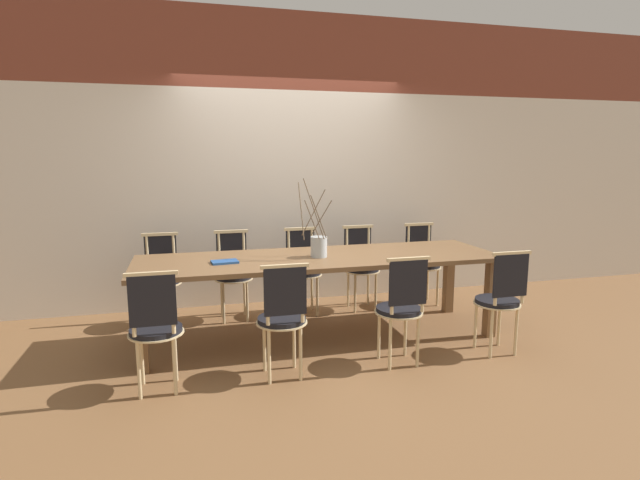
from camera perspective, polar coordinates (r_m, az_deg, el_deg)
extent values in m
plane|color=brown|center=(4.73, 0.00, -11.00)|extent=(16.00, 16.00, 0.00)
cube|color=beige|center=(5.70, -3.32, 4.79)|extent=(12.00, 0.06, 2.37)
cube|color=brown|center=(5.78, -3.48, 20.79)|extent=(12.00, 0.06, 0.83)
cube|color=brown|center=(4.52, 0.00, -2.12)|extent=(3.27, 0.98, 0.04)
cube|color=brown|center=(4.13, -19.79, -9.40)|extent=(0.09, 0.09, 0.73)
cube|color=brown|center=(4.89, 18.90, -6.36)|extent=(0.09, 0.09, 0.73)
cube|color=brown|center=(4.86, -19.04, -6.48)|extent=(0.09, 0.09, 0.73)
cube|color=brown|center=(5.53, 14.48, -4.32)|extent=(0.09, 0.09, 0.73)
cylinder|color=black|center=(3.77, -18.24, -9.72)|extent=(0.36, 0.36, 0.04)
cylinder|color=beige|center=(3.78, -18.22, -10.06)|extent=(0.39, 0.39, 0.01)
cylinder|color=beige|center=(3.97, -19.70, -12.41)|extent=(0.03, 0.03, 0.43)
cylinder|color=beige|center=(3.96, -16.21, -12.30)|extent=(0.03, 0.03, 0.43)
cylinder|color=beige|center=(3.75, -20.00, -13.74)|extent=(0.03, 0.03, 0.43)
cylinder|color=beige|center=(3.74, -16.29, -13.64)|extent=(0.03, 0.03, 0.43)
cylinder|color=beige|center=(3.56, -20.63, -6.99)|extent=(0.03, 0.03, 0.44)
cylinder|color=beige|center=(3.54, -16.52, -6.85)|extent=(0.03, 0.03, 0.44)
cube|color=black|center=(3.54, -18.60, -6.61)|extent=(0.31, 0.02, 0.35)
cube|color=beige|center=(3.50, -18.76, -3.72)|extent=(0.35, 0.03, 0.03)
cylinder|color=black|center=(3.82, -4.40, -9.01)|extent=(0.36, 0.36, 0.04)
cylinder|color=beige|center=(3.82, -4.40, -9.34)|extent=(0.39, 0.39, 0.01)
cylinder|color=beige|center=(3.99, -6.38, -11.78)|extent=(0.03, 0.03, 0.43)
cylinder|color=beige|center=(4.03, -2.99, -11.52)|extent=(0.03, 0.03, 0.43)
cylinder|color=beige|center=(3.77, -5.83, -13.07)|extent=(0.03, 0.03, 0.43)
cylinder|color=beige|center=(3.81, -2.23, -12.77)|extent=(0.03, 0.03, 0.43)
cylinder|color=beige|center=(3.58, -6.01, -6.33)|extent=(0.03, 0.03, 0.44)
cylinder|color=beige|center=(3.62, -2.02, -6.08)|extent=(0.03, 0.03, 0.44)
cube|color=black|center=(3.59, -3.99, -5.89)|extent=(0.31, 0.02, 0.35)
cube|color=beige|center=(3.55, -4.04, -3.04)|extent=(0.35, 0.03, 0.03)
cylinder|color=black|center=(4.09, 8.99, -7.83)|extent=(0.36, 0.36, 0.04)
cylinder|color=beige|center=(4.09, 8.98, -8.14)|extent=(0.39, 0.39, 0.01)
cylinder|color=beige|center=(4.22, 6.76, -10.55)|extent=(0.03, 0.03, 0.43)
cylinder|color=beige|center=(4.31, 9.73, -10.20)|extent=(0.03, 0.03, 0.43)
cylinder|color=beige|center=(4.02, 8.02, -11.66)|extent=(0.03, 0.03, 0.43)
cylinder|color=beige|center=(4.11, 11.12, -11.24)|extent=(0.03, 0.03, 0.43)
cylinder|color=beige|center=(3.84, 8.27, -5.29)|extent=(0.03, 0.03, 0.44)
cylinder|color=beige|center=(3.94, 11.69, -4.99)|extent=(0.03, 0.03, 0.44)
cube|color=black|center=(3.88, 10.04, -4.85)|extent=(0.31, 0.02, 0.35)
cube|color=beige|center=(3.84, 10.09, -2.19)|extent=(0.35, 0.03, 0.03)
cylinder|color=black|center=(4.51, 19.58, -6.58)|extent=(0.36, 0.36, 0.04)
cylinder|color=beige|center=(4.52, 19.56, -6.87)|extent=(0.39, 0.39, 0.01)
cylinder|color=beige|center=(4.61, 17.35, -9.15)|extent=(0.03, 0.03, 0.43)
cylinder|color=beige|center=(4.74, 19.80, -8.78)|extent=(0.03, 0.03, 0.43)
cylinder|color=beige|center=(4.43, 18.99, -10.05)|extent=(0.03, 0.03, 0.43)
cylinder|color=beige|center=(4.56, 21.50, -9.63)|extent=(0.03, 0.03, 0.43)
cylinder|color=beige|center=(4.26, 19.51, -4.24)|extent=(0.03, 0.03, 0.44)
cylinder|color=beige|center=(4.41, 22.25, -3.95)|extent=(0.03, 0.03, 0.44)
cube|color=black|center=(4.33, 20.96, -3.82)|extent=(0.31, 0.02, 0.35)
cube|color=beige|center=(4.29, 21.07, -1.44)|extent=(0.35, 0.03, 0.03)
cylinder|color=black|center=(5.16, -17.68, -4.48)|extent=(0.36, 0.36, 0.04)
cylinder|color=beige|center=(5.16, -17.67, -4.73)|extent=(0.39, 0.39, 0.01)
cylinder|color=beige|center=(5.10, -16.27, -7.30)|extent=(0.03, 0.03, 0.43)
cylinder|color=beige|center=(5.11, -18.94, -7.39)|extent=(0.03, 0.03, 0.43)
cylinder|color=beige|center=(5.32, -16.22, -6.57)|extent=(0.03, 0.03, 0.43)
cylinder|color=beige|center=(5.34, -18.77, -6.66)|extent=(0.03, 0.03, 0.43)
cylinder|color=beige|center=(5.25, -16.35, -1.51)|extent=(0.03, 0.03, 0.44)
cylinder|color=beige|center=(5.26, -19.12, -1.63)|extent=(0.03, 0.03, 0.44)
cube|color=black|center=(5.26, -17.75, -1.33)|extent=(0.31, 0.02, 0.35)
cube|color=beige|center=(5.22, -17.85, 0.63)|extent=(0.35, 0.03, 0.03)
cylinder|color=black|center=(5.16, -9.85, -4.13)|extent=(0.36, 0.36, 0.04)
cylinder|color=beige|center=(5.17, -9.84, -4.39)|extent=(0.39, 0.39, 0.01)
cylinder|color=beige|center=(5.12, -8.33, -6.92)|extent=(0.03, 0.03, 0.43)
cylinder|color=beige|center=(5.10, -10.98, -7.06)|extent=(0.03, 0.03, 0.43)
cylinder|color=beige|center=(5.35, -8.62, -6.21)|extent=(0.03, 0.03, 0.43)
cylinder|color=beige|center=(5.33, -11.16, -6.34)|extent=(0.03, 0.03, 0.43)
cylinder|color=beige|center=(5.28, -8.70, -1.17)|extent=(0.03, 0.03, 0.44)
cylinder|color=beige|center=(5.26, -11.45, -1.30)|extent=(0.03, 0.03, 0.44)
cube|color=black|center=(5.26, -10.08, -0.99)|extent=(0.31, 0.02, 0.35)
cube|color=beige|center=(5.23, -10.14, 0.96)|extent=(0.35, 0.03, 0.03)
cylinder|color=black|center=(5.27, -1.88, -3.70)|extent=(0.36, 0.36, 0.04)
cylinder|color=beige|center=(5.28, -1.88, -3.95)|extent=(0.39, 0.39, 0.01)
cylinder|color=beige|center=(5.25, -0.31, -6.40)|extent=(0.03, 0.03, 0.43)
cylinder|color=beige|center=(5.20, -2.85, -6.58)|extent=(0.03, 0.03, 0.43)
cylinder|color=beige|center=(5.47, -0.94, -5.74)|extent=(0.03, 0.03, 0.43)
cylinder|color=beige|center=(5.42, -3.37, -5.90)|extent=(0.03, 0.03, 0.43)
cylinder|color=beige|center=(5.40, -0.95, -0.81)|extent=(0.03, 0.03, 0.44)
cylinder|color=beige|center=(5.35, -3.60, -0.94)|extent=(0.03, 0.03, 0.44)
cube|color=black|center=(5.37, -2.28, -0.64)|extent=(0.31, 0.02, 0.35)
cube|color=beige|center=(5.34, -2.28, 1.28)|extent=(0.35, 0.03, 0.03)
cylinder|color=black|center=(5.45, 4.83, -3.28)|extent=(0.36, 0.36, 0.04)
cylinder|color=beige|center=(5.46, 4.82, -3.52)|extent=(0.39, 0.39, 0.01)
cylinder|color=beige|center=(5.44, 6.39, -5.88)|extent=(0.03, 0.03, 0.43)
cylinder|color=beige|center=(5.36, 4.02, -6.07)|extent=(0.03, 0.03, 0.43)
cylinder|color=beige|center=(5.66, 5.52, -5.26)|extent=(0.03, 0.03, 0.43)
cylinder|color=beige|center=(5.58, 3.24, -5.44)|extent=(0.03, 0.03, 0.43)
cylinder|color=beige|center=(5.59, 5.56, -0.50)|extent=(0.03, 0.03, 0.44)
cylinder|color=beige|center=(5.51, 3.08, -0.62)|extent=(0.03, 0.03, 0.44)
cube|color=black|center=(5.55, 4.31, -0.32)|extent=(0.31, 0.02, 0.35)
cube|color=beige|center=(5.51, 4.35, 1.53)|extent=(0.35, 0.03, 0.03)
cylinder|color=black|center=(5.74, 11.78, -2.80)|extent=(0.36, 0.36, 0.04)
cylinder|color=beige|center=(5.74, 11.77, -3.03)|extent=(0.39, 0.39, 0.01)
cylinder|color=beige|center=(5.74, 13.28, -5.25)|extent=(0.03, 0.03, 0.43)
cylinder|color=beige|center=(5.64, 11.15, -5.45)|extent=(0.03, 0.03, 0.43)
cylinder|color=beige|center=(5.95, 12.21, -4.70)|extent=(0.03, 0.03, 0.43)
cylinder|color=beige|center=(5.84, 10.14, -4.88)|extent=(0.03, 0.03, 0.43)
cylinder|color=beige|center=(5.88, 12.30, -0.16)|extent=(0.03, 0.03, 0.44)
cylinder|color=beige|center=(5.77, 10.05, -0.27)|extent=(0.03, 0.03, 0.44)
cube|color=black|center=(5.83, 11.17, 0.00)|extent=(0.31, 0.02, 0.35)
cube|color=beige|center=(5.80, 11.25, 1.77)|extent=(0.35, 0.03, 0.03)
cylinder|color=#B2BCC1|center=(4.48, -0.14, -0.78)|extent=(0.15, 0.15, 0.19)
cylinder|color=brown|center=(4.53, 0.18, 2.56)|extent=(0.17, 0.10, 0.32)
cylinder|color=brown|center=(4.54, -0.75, 3.16)|extent=(0.24, 0.05, 0.41)
cylinder|color=brown|center=(4.40, -2.17, 3.38)|extent=(0.03, 0.32, 0.48)
cylinder|color=brown|center=(4.34, -0.72, 3.58)|extent=(0.16, 0.14, 0.52)
cylinder|color=brown|center=(4.37, -0.93, 2.36)|extent=(0.11, 0.16, 0.33)
cylinder|color=brown|center=(4.37, -0.18, 2.69)|extent=(0.14, 0.05, 0.38)
cube|color=#234C8C|center=(4.32, -10.84, -2.47)|extent=(0.24, 0.17, 0.02)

